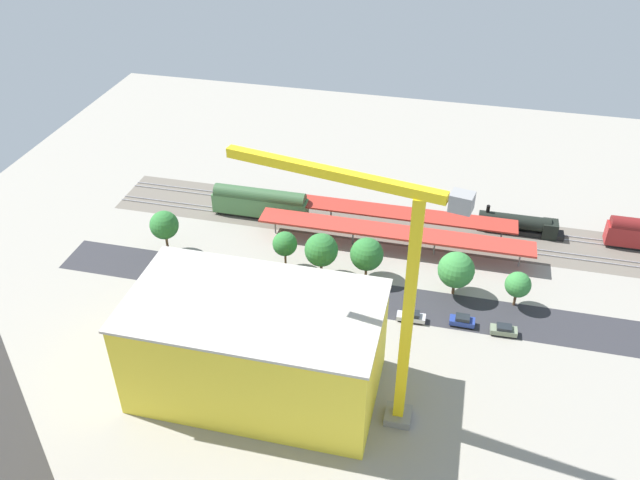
# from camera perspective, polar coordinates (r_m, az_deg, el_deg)

# --- Properties ---
(ground_plane) EXTENTS (171.06, 171.06, 0.00)m
(ground_plane) POSITION_cam_1_polar(r_m,az_deg,el_deg) (115.36, 3.13, -4.04)
(ground_plane) COLOR gray
(ground_plane) RESTS_ON ground
(rail_bed) EXTENTS (106.95, 14.25, 0.01)m
(rail_bed) POSITION_cam_1_polar(r_m,az_deg,el_deg) (132.13, 4.83, 1.50)
(rail_bed) COLOR #665E54
(rail_bed) RESTS_ON ground
(street_asphalt) EXTENTS (106.93, 9.26, 0.01)m
(street_asphalt) POSITION_cam_1_polar(r_m,az_deg,el_deg) (113.33, 2.88, -4.86)
(street_asphalt) COLOR #2D2D33
(street_asphalt) RESTS_ON ground
(track_rails) EXTENTS (106.91, 7.81, 0.12)m
(track_rails) POSITION_cam_1_polar(r_m,az_deg,el_deg) (132.03, 4.83, 1.56)
(track_rails) COLOR #9E9EA8
(track_rails) RESTS_ON ground
(platform_canopy_near) EXTENTS (51.08, 4.92, 4.16)m
(platform_canopy_near) POSITION_cam_1_polar(r_m,az_deg,el_deg) (122.73, 6.40, 0.71)
(platform_canopy_near) COLOR #B73328
(platform_canopy_near) RESTS_ON ground
(platform_canopy_far) EXTENTS (55.02, 4.86, 4.22)m
(platform_canopy_far) POSITION_cam_1_polar(r_m,az_deg,el_deg) (128.62, 4.56, 2.63)
(platform_canopy_far) COLOR #A82D23
(platform_canopy_far) RESTS_ON ground
(locomotive) EXTENTS (16.30, 3.04, 5.23)m
(locomotive) POSITION_cam_1_polar(r_m,az_deg,el_deg) (133.49, 16.96, 1.28)
(locomotive) COLOR black
(locomotive) RESTS_ON ground
(freight_coach_far) EXTENTS (19.37, 3.19, 6.33)m
(freight_coach_far) POSITION_cam_1_polar(r_m,az_deg,el_deg) (132.47, -5.21, 3.27)
(freight_coach_far) COLOR black
(freight_coach_far) RESTS_ON ground
(parked_car_0) EXTENTS (4.25, 1.97, 1.69)m
(parked_car_0) POSITION_cam_1_polar(r_m,az_deg,el_deg) (109.55, 15.57, -7.53)
(parked_car_0) COLOR black
(parked_car_0) RESTS_ON ground
(parked_car_1) EXTENTS (4.03, 1.86, 1.79)m
(parked_car_1) POSITION_cam_1_polar(r_m,az_deg,el_deg) (109.62, 12.17, -6.85)
(parked_car_1) COLOR black
(parked_car_1) RESTS_ON ground
(parked_car_2) EXTENTS (4.68, 1.85, 1.77)m
(parked_car_2) POSITION_cam_1_polar(r_m,az_deg,el_deg) (109.01, 7.87, -6.58)
(parked_car_2) COLOR black
(parked_car_2) RESTS_ON ground
(parked_car_3) EXTENTS (4.30, 1.92, 1.65)m
(parked_car_3) POSITION_cam_1_polar(r_m,az_deg,el_deg) (110.08, 4.18, -5.83)
(parked_car_3) COLOR black
(parked_car_3) RESTS_ON ground
(parked_car_4) EXTENTS (4.36, 1.81, 1.63)m
(parked_car_4) POSITION_cam_1_polar(r_m,az_deg,el_deg) (110.81, 0.06, -5.41)
(parked_car_4) COLOR black
(parked_car_4) RESTS_ON ground
(parked_car_5) EXTENTS (4.64, 1.86, 1.58)m
(parked_car_5) POSITION_cam_1_polar(r_m,az_deg,el_deg) (112.42, -3.95, -4.83)
(parked_car_5) COLOR black
(parked_car_5) RESTS_ON ground
(parked_car_6) EXTENTS (4.54, 1.91, 1.56)m
(parked_car_6) POSITION_cam_1_polar(r_m,az_deg,el_deg) (114.83, -6.98, -4.06)
(parked_car_6) COLOR black
(parked_car_6) RESTS_ON ground
(parked_car_7) EXTENTS (4.34, 1.98, 1.74)m
(parked_car_7) POSITION_cam_1_polar(r_m,az_deg,el_deg) (117.37, -11.00, -3.48)
(parked_car_7) COLOR black
(parked_car_7) RESTS_ON ground
(construction_building) EXTENTS (33.94, 18.64, 15.13)m
(construction_building) POSITION_cam_1_polar(r_m,az_deg,el_deg) (93.39, -5.52, -9.24)
(construction_building) COLOR yellow
(construction_building) RESTS_ON ground
(construction_roof_slab) EXTENTS (34.54, 19.24, 0.40)m
(construction_roof_slab) POSITION_cam_1_polar(r_m,az_deg,el_deg) (88.19, -5.79, -5.60)
(construction_roof_slab) COLOR #B7B2A8
(construction_roof_slab) RESTS_ON construction_building
(tower_crane) EXTENTS (29.18, 7.16, 37.16)m
(tower_crane) POSITION_cam_1_polar(r_m,az_deg,el_deg) (79.85, 5.99, -4.04)
(tower_crane) COLOR gray
(tower_crane) RESTS_ON ground
(box_truck_0) EXTENTS (8.96, 3.12, 3.53)m
(box_truck_0) POSITION_cam_1_polar(r_m,az_deg,el_deg) (109.50, -6.32, -5.55)
(box_truck_0) COLOR black
(box_truck_0) RESTS_ON ground
(street_tree_0) EXTENTS (5.89, 5.89, 8.42)m
(street_tree_0) POSITION_cam_1_polar(r_m,az_deg,el_deg) (114.55, 0.11, -0.87)
(street_tree_0) COLOR brown
(street_tree_0) RESTS_ON ground
(street_tree_1) EXTENTS (5.29, 5.29, 8.42)m
(street_tree_1) POSITION_cam_1_polar(r_m,az_deg,el_deg) (123.81, -13.30, 1.26)
(street_tree_1) COLOR brown
(street_tree_1) RESTS_ON ground
(street_tree_2) EXTENTS (4.31, 4.31, 6.48)m
(street_tree_2) POSITION_cam_1_polar(r_m,az_deg,el_deg) (113.51, 16.72, -3.72)
(street_tree_2) COLOR brown
(street_tree_2) RESTS_ON ground
(street_tree_3) EXTENTS (6.20, 6.20, 8.13)m
(street_tree_3) POSITION_cam_1_polar(r_m,az_deg,el_deg) (113.03, 11.68, -2.55)
(street_tree_3) COLOR brown
(street_tree_3) RESTS_ON ground
(street_tree_4) EXTENTS (4.43, 4.43, 7.26)m
(street_tree_4) POSITION_cam_1_polar(r_m,az_deg,el_deg) (116.98, -3.05, -0.34)
(street_tree_4) COLOR brown
(street_tree_4) RESTS_ON ground
(street_tree_5) EXTENTS (5.85, 5.85, 7.89)m
(street_tree_5) POSITION_cam_1_polar(r_m,az_deg,el_deg) (114.69, 4.06, -1.23)
(street_tree_5) COLOR brown
(street_tree_5) RESTS_ON ground
(traffic_light) EXTENTS (0.50, 0.36, 6.96)m
(traffic_light) POSITION_cam_1_polar(r_m,az_deg,el_deg) (109.21, -3.31, -3.56)
(traffic_light) COLOR #333333
(traffic_light) RESTS_ON ground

